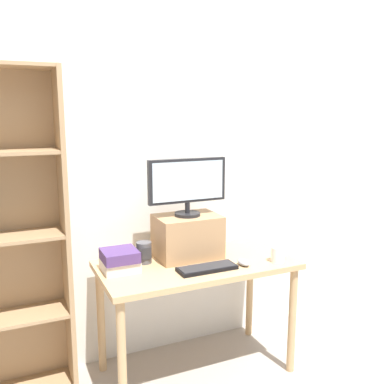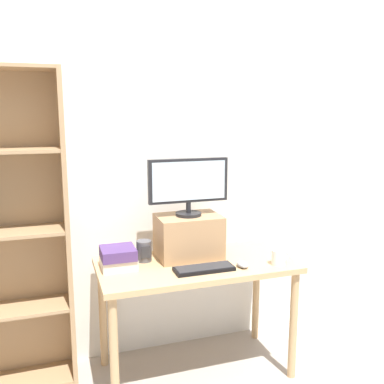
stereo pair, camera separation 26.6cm
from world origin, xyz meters
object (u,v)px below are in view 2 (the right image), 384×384
Objects in this scene: desk at (196,277)px; book_stack at (118,258)px; computer_monitor at (188,184)px; bookshelf_unit at (0,232)px; desk_speaker at (144,251)px; coffee_mug at (279,257)px; riser_box at (188,236)px; keyboard at (203,269)px; computer_mouse at (242,264)px.

book_stack is at bearing 173.41° from desk.
bookshelf_unit is at bearing 172.89° from computer_monitor.
desk_speaker is at bearing 157.36° from desk.
coffee_mug is at bearing -22.94° from desk_speaker.
desk_speaker is (-0.31, 0.13, 0.16)m from desk.
riser_box is at bearing -1.24° from desk_speaker.
desk_speaker is (-0.30, 0.01, -0.42)m from computer_monitor.
coffee_mug is (0.49, -0.32, -0.09)m from riser_box.
keyboard reaches higher than desk.
riser_box is 1.88× the size of book_stack.
riser_box is (-0.01, 0.12, 0.23)m from desk.
computer_monitor is at bearing -90.00° from riser_box.
riser_box is 3.50× the size of coffee_mug.
desk_speaker is (0.18, 0.07, 0.00)m from book_stack.
coffee_mug is at bearing -15.14° from book_stack.
desk is at bearing -12.83° from bookshelf_unit.
keyboard is 0.49m from coffee_mug.
computer_mouse is 0.24m from coffee_mug.
desk_speaker reaches higher than coffee_mug.
computer_monitor is 0.64m from book_stack.
riser_box is 3.94× the size of computer_mouse.
bookshelf_unit reaches higher than desk.
desk_speaker is at bearing -9.04° from bookshelf_unit.
book_stack is 1.62× the size of desk_speaker.
computer_mouse is (1.39, -0.43, -0.21)m from bookshelf_unit.
computer_monitor is 0.55m from keyboard.
computer_mouse reaches higher than keyboard.
computer_mouse is (0.25, -0.02, 0.01)m from keyboard.
desk is at bearing 88.52° from keyboard.
coffee_mug is (1.63, -0.47, -0.18)m from bookshelf_unit.
riser_box is at bearing 91.25° from keyboard.
book_stack is (-0.47, -0.06, -0.42)m from computer_monitor.
computer_monitor is 2.40× the size of book_stack.
desk_speaker is (-0.55, 0.30, 0.05)m from computer_mouse.
book_stack is at bearing -172.26° from computer_monitor.
computer_monitor is at bearing 131.27° from computer_mouse.
desk is 3.01× the size of riser_box.
computer_mouse is 0.48× the size of book_stack.
computer_monitor is (1.14, -0.14, 0.26)m from bookshelf_unit.
keyboard is 2.69× the size of desk_speaker.
computer_monitor is at bearing 146.40° from coffee_mug.
coffee_mug is (0.96, -0.26, -0.02)m from book_stack.
riser_box reaches higher than desk_speaker.
riser_box reaches higher than computer_mouse.
book_stack is at bearing -157.70° from desk_speaker.
book_stack reaches higher than computer_mouse.
keyboard is 0.52m from book_stack.
desk is at bearing 145.17° from computer_mouse.
coffee_mug is at bearing -33.60° from computer_monitor.
bookshelf_unit reaches higher than book_stack.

